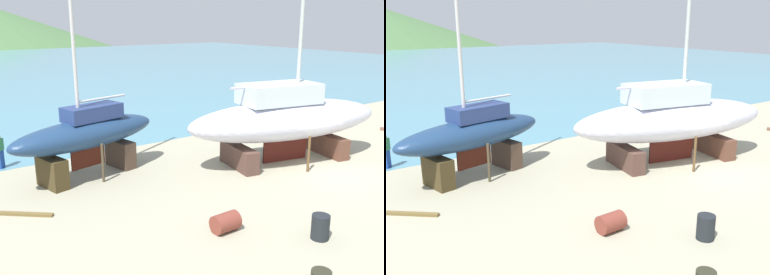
# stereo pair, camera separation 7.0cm
# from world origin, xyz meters

# --- Properties ---
(sea_water) EXTENTS (132.99, 85.75, 0.01)m
(sea_water) POSITION_xyz_m (0.00, 52.00, 0.00)
(sea_water) COLOR teal
(sea_water) RESTS_ON ground
(sailboat_far_slipway) EXTENTS (7.72, 3.55, 13.10)m
(sailboat_far_slipway) POSITION_xyz_m (-9.64, 6.04, 2.03)
(sailboat_far_slipway) COLOR #43351C
(sailboat_far_slipway) RESTS_ON ground
(sailboat_mid_port) EXTENTS (11.36, 5.50, 15.33)m
(sailboat_mid_port) POSITION_xyz_m (-0.53, 2.41, 2.25)
(sailboat_mid_port) COLOR brown
(sailboat_mid_port) RESTS_ON ground
(worker) EXTENTS (0.48, 0.49, 1.71)m
(worker) POSITION_xyz_m (-12.77, 9.60, 0.89)
(worker) COLOR navy
(worker) RESTS_ON ground
(barrel_tar_black) EXTENTS (0.96, 0.69, 0.67)m
(barrel_tar_black) POSITION_xyz_m (-7.95, -1.88, 0.33)
(barrel_tar_black) COLOR brown
(barrel_tar_black) RESTS_ON ground
(barrel_tipped_right) EXTENTS (0.76, 0.76, 0.85)m
(barrel_tipped_right) POSITION_xyz_m (-5.70, -4.10, 0.43)
(barrel_tipped_right) COLOR black
(barrel_tipped_right) RESTS_ON ground
(timber_long_aft) EXTENTS (1.73, 1.50, 0.10)m
(timber_long_aft) POSITION_xyz_m (-13.27, 3.40, 0.05)
(timber_long_aft) COLOR brown
(timber_long_aft) RESTS_ON ground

